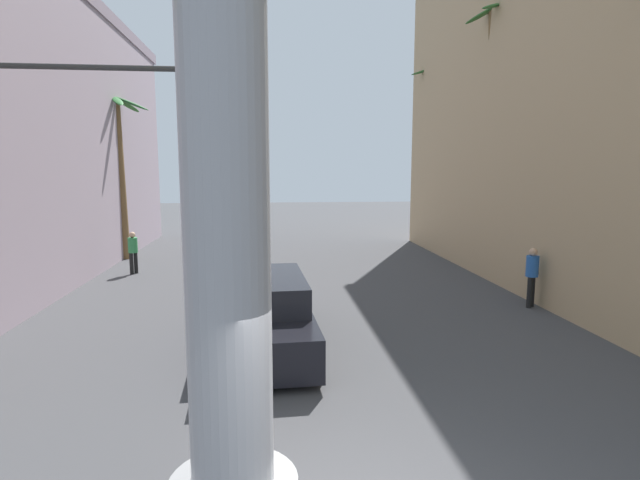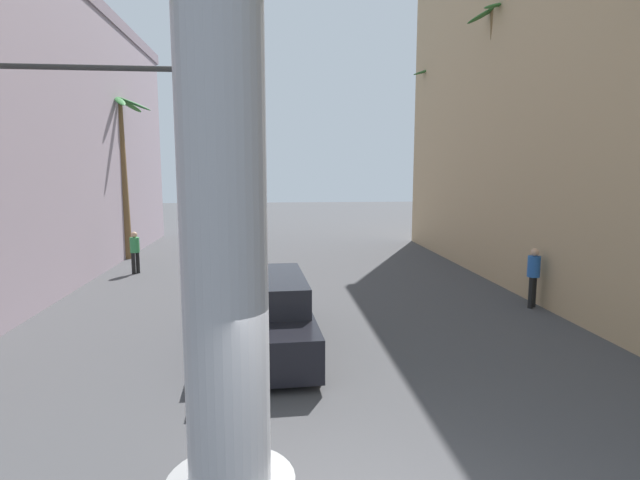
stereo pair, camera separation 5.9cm
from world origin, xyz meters
The scene contains 10 objects.
ground_plane centered at (0.00, 10.00, 0.00)m, with size 89.42×89.42×0.00m, color #424244.
neon_sign_pole centered at (-1.36, 0.37, 5.07)m, with size 3.23×1.33×11.19m.
street_lamp centered at (6.60, 5.55, 4.64)m, with size 2.77×0.28×7.68m.
traffic_light_mast centered at (-5.15, 5.06, 4.10)m, with size 5.88×0.32×5.72m.
car_lead centered at (-1.11, 6.24, 0.74)m, with size 2.23×5.27×1.56m.
palm_tree_far_right centered at (7.44, 20.21, 5.32)m, with size 2.70×2.54×8.92m.
palm_tree_mid_right centered at (6.97, 12.79, 5.73)m, with size 2.47×2.55×9.47m.
palm_tree_far_left centered at (-7.28, 17.76, 4.18)m, with size 2.76×2.84×6.91m.
pedestrian_far_left centered at (-5.98, 14.42, 0.91)m, with size 0.47×0.47×1.57m.
pedestrian_mid_right centered at (6.32, 8.58, 0.99)m, with size 0.48×0.48×1.68m.
Camera 1 is at (-0.97, -4.38, 3.84)m, focal length 28.00 mm.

